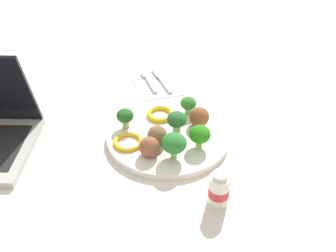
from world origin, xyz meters
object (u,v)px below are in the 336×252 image
object	(u,v)px
broccoli_floret_center	(177,121)
yogurt_bottle	(219,190)
broccoli_floret_back_left	(125,116)
meatball_near_rim	(157,135)
pepper_ring_front_left	(159,114)
meatball_mid_left	(199,117)
fork	(149,80)
plate	(168,136)
pepper_ring_near_rim	(128,142)
napkin	(156,82)
broccoli_floret_near_rim	(188,104)
meatball_mid_right	(149,147)
broccoli_floret_mid_left	(200,135)
knife	(161,79)
broccoli_floret_far_rim	(174,143)

from	to	relation	value
broccoli_floret_center	yogurt_bottle	xyz separation A→B (m)	(-0.21, -0.02, -0.02)
broccoli_floret_center	broccoli_floret_back_left	xyz separation A→B (m)	(0.05, 0.11, -0.00)
broccoli_floret_center	broccoli_floret_back_left	world-z (taller)	broccoli_floret_center
meatball_near_rim	pepper_ring_front_left	distance (m)	0.11
meatball_mid_left	fork	world-z (taller)	meatball_mid_left
plate	yogurt_bottle	world-z (taller)	yogurt_bottle
meatball_near_rim	pepper_ring_near_rim	world-z (taller)	meatball_near_rim
napkin	yogurt_bottle	bearing A→B (deg)	-179.42
broccoli_floret_near_rim	pepper_ring_front_left	bearing A→B (deg)	83.94
broccoli_floret_back_left	meatball_mid_right	size ratio (longest dim) A/B	1.12
plate	broccoli_floret_mid_left	distance (m)	0.09
meatball_near_rim	fork	size ratio (longest dim) A/B	0.36
meatball_mid_right	pepper_ring_near_rim	world-z (taller)	meatball_mid_right
yogurt_bottle	plate	bearing A→B (deg)	10.50
plate	broccoli_floret_near_rim	distance (m)	0.10
broccoli_floret_mid_left	napkin	bearing A→B (deg)	3.18
yogurt_bottle	knife	bearing A→B (deg)	-1.53
yogurt_bottle	fork	bearing A→B (deg)	2.77
plate	yogurt_bottle	xyz separation A→B (m)	(-0.21, -0.04, 0.02)
fork	plate	bearing A→B (deg)	176.49
meatball_mid_left	yogurt_bottle	distance (m)	0.23
broccoli_floret_far_rim	broccoli_floret_back_left	bearing A→B (deg)	30.95
pepper_ring_front_left	knife	world-z (taller)	pepper_ring_front_left
broccoli_floret_mid_left	fork	xyz separation A→B (m)	(0.33, 0.04, -0.04)
broccoli_floret_center	meatball_near_rim	bearing A→B (deg)	115.99
broccoli_floret_center	meatball_near_rim	xyz separation A→B (m)	(-0.03, 0.05, -0.01)
broccoli_floret_back_left	knife	xyz separation A→B (m)	(0.22, -0.14, -0.04)
knife	yogurt_bottle	size ratio (longest dim) A/B	2.01
pepper_ring_near_rim	knife	xyz separation A→B (m)	(0.28, -0.15, -0.01)
plate	meatball_near_rim	bearing A→B (deg)	131.21
meatball_mid_right	pepper_ring_near_rim	bearing A→B (deg)	36.24
meatball_near_rim	napkin	world-z (taller)	meatball_near_rim
meatball_mid_left	meatball_mid_right	bearing A→B (deg)	118.68
pepper_ring_near_rim	napkin	world-z (taller)	pepper_ring_near_rim
broccoli_floret_mid_left	broccoli_floret_back_left	bearing A→B (deg)	51.67
napkin	yogurt_bottle	distance (m)	0.47
meatball_mid_left	fork	distance (m)	0.26
plate	meatball_mid_right	xyz separation A→B (m)	(-0.06, 0.06, 0.03)
plate	broccoli_floret_near_rim	size ratio (longest dim) A/B	6.30
pepper_ring_near_rim	yogurt_bottle	xyz separation A→B (m)	(-0.20, -0.13, 0.01)
broccoli_floret_mid_left	meatball_mid_right	world-z (taller)	broccoli_floret_mid_left
napkin	yogurt_bottle	world-z (taller)	yogurt_bottle
broccoli_floret_mid_left	yogurt_bottle	distance (m)	0.15
meatball_mid_left	fork	size ratio (longest dim) A/B	0.39
meatball_near_rim	pepper_ring_front_left	xyz separation A→B (m)	(0.10, -0.03, -0.02)
pepper_ring_front_left	fork	world-z (taller)	pepper_ring_front_left
broccoli_floret_back_left	yogurt_bottle	bearing A→B (deg)	-153.80
pepper_ring_near_rim	broccoli_floret_mid_left	bearing A→B (deg)	-109.23
broccoli_floret_mid_left	pepper_ring_front_left	distance (m)	0.15
broccoli_floret_center	broccoli_floret_mid_left	xyz separation A→B (m)	(-0.06, -0.03, 0.00)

